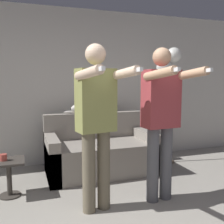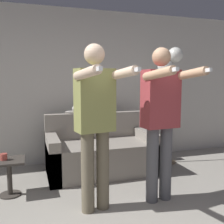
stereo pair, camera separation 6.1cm
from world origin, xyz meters
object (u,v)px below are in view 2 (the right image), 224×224
at_px(person_right, 161,115).
at_px(floor_lamp, 170,69).
at_px(person_left, 96,117).
at_px(side_table, 9,170).
at_px(cat, 85,108).
at_px(cup, 4,157).
at_px(couch, 101,153).

distance_m(person_right, floor_lamp, 1.61).
height_order(person_left, side_table, person_left).
distance_m(person_left, floor_lamp, 2.11).
distance_m(person_right, side_table, 1.96).
bearing_deg(cat, cup, -146.17).
height_order(person_right, cup, person_right).
bearing_deg(side_table, cup, 168.73).
bearing_deg(person_left, floor_lamp, 28.74).
bearing_deg(floor_lamp, person_left, -141.76).
relative_size(couch, cup, 19.82).
bearing_deg(person_right, floor_lamp, 51.57).
height_order(floor_lamp, cup, floor_lamp).
xyz_separation_m(couch, floor_lamp, (1.22, 0.10, 1.31)).
bearing_deg(cup, couch, 18.53).
xyz_separation_m(person_left, floor_lamp, (1.59, 1.26, 0.57)).
xyz_separation_m(side_table, cup, (-0.05, 0.01, 0.17)).
height_order(couch, cup, couch).
xyz_separation_m(couch, side_table, (-1.29, -0.46, 0.02)).
bearing_deg(person_right, cup, 152.93).
relative_size(person_left, cup, 21.76).
relative_size(cat, side_table, 1.15).
height_order(person_right, cat, person_right).
height_order(couch, side_table, couch).
bearing_deg(floor_lamp, person_right, -123.37).
bearing_deg(couch, cat, 117.83).
xyz_separation_m(couch, person_right, (0.40, -1.15, 0.73)).
bearing_deg(cup, person_left, -35.83).
bearing_deg(person_left, cat, 73.02).
bearing_deg(couch, person_left, -107.81).
height_order(couch, person_left, person_left).
relative_size(person_right, cup, 21.65).
relative_size(person_right, floor_lamp, 0.91).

